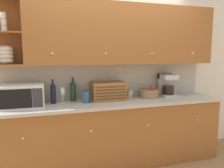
{
  "coord_description": "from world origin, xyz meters",
  "views": [
    {
      "loc": [
        -0.91,
        -3.17,
        1.61
      ],
      "look_at": [
        0.0,
        -0.21,
        1.17
      ],
      "focal_mm": 35.0,
      "sensor_mm": 36.0,
      "label": 1
    }
  ],
  "objects_px": {
    "wine_bottle": "(53,93)",
    "wine_glass": "(63,92)",
    "second_wine_bottle": "(73,90)",
    "coffee_maker": "(167,85)",
    "mug": "(130,93)",
    "fruit_basket": "(149,93)",
    "bread_box": "(108,91)",
    "storage_canister": "(86,97)",
    "microwave": "(22,95)"
  },
  "relations": [
    {
      "from": "wine_bottle",
      "to": "wine_glass",
      "type": "distance_m",
      "value": 0.12
    },
    {
      "from": "second_wine_bottle",
      "to": "coffee_maker",
      "type": "xyz_separation_m",
      "value": [
        1.47,
        -0.04,
        0.02
      ]
    },
    {
      "from": "second_wine_bottle",
      "to": "mug",
      "type": "height_order",
      "value": "second_wine_bottle"
    },
    {
      "from": "second_wine_bottle",
      "to": "fruit_basket",
      "type": "xyz_separation_m",
      "value": [
        1.14,
        -0.09,
        -0.09
      ]
    },
    {
      "from": "wine_glass",
      "to": "fruit_basket",
      "type": "xyz_separation_m",
      "value": [
        1.29,
        -0.03,
        -0.08
      ]
    },
    {
      "from": "wine_glass",
      "to": "bread_box",
      "type": "bearing_deg",
      "value": -1.53
    },
    {
      "from": "wine_bottle",
      "to": "mug",
      "type": "relative_size",
      "value": 2.97
    },
    {
      "from": "storage_canister",
      "to": "coffee_maker",
      "type": "height_order",
      "value": "coffee_maker"
    },
    {
      "from": "bread_box",
      "to": "mug",
      "type": "xyz_separation_m",
      "value": [
        0.4,
        0.13,
        -0.07
      ]
    },
    {
      "from": "microwave",
      "to": "bread_box",
      "type": "xyz_separation_m",
      "value": [
        1.14,
        0.06,
        -0.01
      ]
    },
    {
      "from": "wine_bottle",
      "to": "fruit_basket",
      "type": "height_order",
      "value": "wine_bottle"
    },
    {
      "from": "second_wine_bottle",
      "to": "fruit_basket",
      "type": "height_order",
      "value": "second_wine_bottle"
    },
    {
      "from": "wine_glass",
      "to": "second_wine_bottle",
      "type": "relative_size",
      "value": 0.64
    },
    {
      "from": "bread_box",
      "to": "mug",
      "type": "relative_size",
      "value": 4.33
    },
    {
      "from": "microwave",
      "to": "fruit_basket",
      "type": "height_order",
      "value": "microwave"
    },
    {
      "from": "wine_bottle",
      "to": "bread_box",
      "type": "height_order",
      "value": "wine_bottle"
    },
    {
      "from": "microwave",
      "to": "coffee_maker",
      "type": "relative_size",
      "value": 1.55
    },
    {
      "from": "microwave",
      "to": "wine_glass",
      "type": "xyz_separation_m",
      "value": [
        0.5,
        0.08,
        0.0
      ]
    },
    {
      "from": "second_wine_bottle",
      "to": "bread_box",
      "type": "relative_size",
      "value": 0.71
    },
    {
      "from": "wine_bottle",
      "to": "wine_glass",
      "type": "xyz_separation_m",
      "value": [
        0.12,
        0.01,
        0.0
      ]
    },
    {
      "from": "wine_bottle",
      "to": "coffee_maker",
      "type": "xyz_separation_m",
      "value": [
        1.75,
        0.03,
        0.03
      ]
    },
    {
      "from": "wine_glass",
      "to": "fruit_basket",
      "type": "relative_size",
      "value": 0.76
    },
    {
      "from": "second_wine_bottle",
      "to": "mug",
      "type": "relative_size",
      "value": 3.07
    },
    {
      "from": "microwave",
      "to": "fruit_basket",
      "type": "bearing_deg",
      "value": 1.44
    },
    {
      "from": "mug",
      "to": "second_wine_bottle",
      "type": "bearing_deg",
      "value": -176.22
    },
    {
      "from": "bread_box",
      "to": "coffee_maker",
      "type": "xyz_separation_m",
      "value": [
        0.98,
        0.04,
        0.04
      ]
    },
    {
      "from": "wine_bottle",
      "to": "microwave",
      "type": "bearing_deg",
      "value": -169.48
    },
    {
      "from": "bread_box",
      "to": "mug",
      "type": "bearing_deg",
      "value": 18.19
    },
    {
      "from": "wine_glass",
      "to": "second_wine_bottle",
      "type": "height_order",
      "value": "second_wine_bottle"
    },
    {
      "from": "second_wine_bottle",
      "to": "coffee_maker",
      "type": "distance_m",
      "value": 1.47
    },
    {
      "from": "storage_canister",
      "to": "bread_box",
      "type": "relative_size",
      "value": 0.35
    },
    {
      "from": "second_wine_bottle",
      "to": "storage_canister",
      "type": "height_order",
      "value": "second_wine_bottle"
    },
    {
      "from": "fruit_basket",
      "to": "coffee_maker",
      "type": "height_order",
      "value": "coffee_maker"
    },
    {
      "from": "microwave",
      "to": "second_wine_bottle",
      "type": "xyz_separation_m",
      "value": [
        0.65,
        0.13,
        0.01
      ]
    },
    {
      "from": "wine_bottle",
      "to": "second_wine_bottle",
      "type": "xyz_separation_m",
      "value": [
        0.27,
        0.06,
        0.01
      ]
    },
    {
      "from": "wine_bottle",
      "to": "second_wine_bottle",
      "type": "relative_size",
      "value": 0.97
    },
    {
      "from": "bread_box",
      "to": "wine_glass",
      "type": "bearing_deg",
      "value": 178.47
    },
    {
      "from": "storage_canister",
      "to": "bread_box",
      "type": "height_order",
      "value": "bread_box"
    },
    {
      "from": "fruit_basket",
      "to": "second_wine_bottle",
      "type": "bearing_deg",
      "value": 175.61
    },
    {
      "from": "wine_glass",
      "to": "second_wine_bottle",
      "type": "bearing_deg",
      "value": 19.99
    },
    {
      "from": "coffee_maker",
      "to": "wine_glass",
      "type": "bearing_deg",
      "value": -179.34
    },
    {
      "from": "wine_glass",
      "to": "storage_canister",
      "type": "xyz_separation_m",
      "value": [
        0.3,
        -0.1,
        -0.06
      ]
    },
    {
      "from": "storage_canister",
      "to": "mug",
      "type": "relative_size",
      "value": 1.53
    },
    {
      "from": "storage_canister",
      "to": "second_wine_bottle",
      "type": "bearing_deg",
      "value": 135.42
    },
    {
      "from": "storage_canister",
      "to": "bread_box",
      "type": "xyz_separation_m",
      "value": [
        0.34,
        0.08,
        0.05
      ]
    },
    {
      "from": "wine_glass",
      "to": "fruit_basket",
      "type": "bearing_deg",
      "value": -1.46
    },
    {
      "from": "wine_glass",
      "to": "mug",
      "type": "distance_m",
      "value": 1.05
    },
    {
      "from": "second_wine_bottle",
      "to": "fruit_basket",
      "type": "distance_m",
      "value": 1.15
    },
    {
      "from": "microwave",
      "to": "bread_box",
      "type": "relative_size",
      "value": 1.12
    },
    {
      "from": "wine_bottle",
      "to": "bread_box",
      "type": "relative_size",
      "value": 0.69
    }
  ]
}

